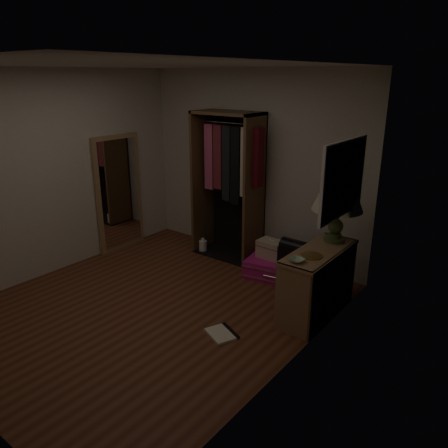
{
  "coord_description": "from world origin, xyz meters",
  "views": [
    {
      "loc": [
        3.35,
        -2.99,
        2.51
      ],
      "look_at": [
        0.3,
        0.95,
        0.8
      ],
      "focal_mm": 35.0,
      "sensor_mm": 36.0,
      "label": 1
    }
  ],
  "objects_px": {
    "floor_mirror": "(119,193)",
    "train_case": "(271,249)",
    "black_bag": "(293,252)",
    "white_jug": "(203,246)",
    "console_bookshelf": "(319,280)",
    "pink_suitcase": "(278,268)",
    "open_wardrobe": "(231,174)",
    "table_lamp": "(338,197)"
  },
  "relations": [
    {
      "from": "floor_mirror",
      "to": "train_case",
      "type": "distance_m",
      "value": 2.43
    },
    {
      "from": "black_bag",
      "to": "white_jug",
      "type": "height_order",
      "value": "black_bag"
    },
    {
      "from": "floor_mirror",
      "to": "black_bag",
      "type": "height_order",
      "value": "floor_mirror"
    },
    {
      "from": "console_bookshelf",
      "to": "white_jug",
      "type": "height_order",
      "value": "console_bookshelf"
    },
    {
      "from": "pink_suitcase",
      "to": "white_jug",
      "type": "bearing_deg",
      "value": 167.37
    },
    {
      "from": "open_wardrobe",
      "to": "pink_suitcase",
      "type": "height_order",
      "value": "open_wardrobe"
    },
    {
      "from": "console_bookshelf",
      "to": "table_lamp",
      "type": "relative_size",
      "value": 1.55
    },
    {
      "from": "console_bookshelf",
      "to": "pink_suitcase",
      "type": "relative_size",
      "value": 1.27
    },
    {
      "from": "console_bookshelf",
      "to": "black_bag",
      "type": "bearing_deg",
      "value": 140.97
    },
    {
      "from": "black_bag",
      "to": "pink_suitcase",
      "type": "bearing_deg",
      "value": 174.17
    },
    {
      "from": "open_wardrobe",
      "to": "pink_suitcase",
      "type": "bearing_deg",
      "value": -13.57
    },
    {
      "from": "train_case",
      "to": "table_lamp",
      "type": "relative_size",
      "value": 0.49
    },
    {
      "from": "pink_suitcase",
      "to": "train_case",
      "type": "xyz_separation_m",
      "value": [
        -0.12,
        0.01,
        0.24
      ]
    },
    {
      "from": "console_bookshelf",
      "to": "black_bag",
      "type": "relative_size",
      "value": 3.31
    },
    {
      "from": "open_wardrobe",
      "to": "black_bag",
      "type": "xyz_separation_m",
      "value": [
        1.16,
        -0.25,
        -0.8
      ]
    },
    {
      "from": "console_bookshelf",
      "to": "table_lamp",
      "type": "height_order",
      "value": "table_lamp"
    },
    {
      "from": "pink_suitcase",
      "to": "open_wardrobe",
      "type": "bearing_deg",
      "value": 156.22
    },
    {
      "from": "open_wardrobe",
      "to": "train_case",
      "type": "bearing_deg",
      "value": -15.15
    },
    {
      "from": "open_wardrobe",
      "to": "white_jug",
      "type": "height_order",
      "value": "open_wardrobe"
    },
    {
      "from": "black_bag",
      "to": "table_lamp",
      "type": "distance_m",
      "value": 1.04
    },
    {
      "from": "train_case",
      "to": "table_lamp",
      "type": "xyz_separation_m",
      "value": [
        0.93,
        -0.18,
        0.9
      ]
    },
    {
      "from": "floor_mirror",
      "to": "white_jug",
      "type": "bearing_deg",
      "value": 28.58
    },
    {
      "from": "console_bookshelf",
      "to": "open_wardrobe",
      "type": "xyz_separation_m",
      "value": [
        -1.74,
        0.72,
        0.82
      ]
    },
    {
      "from": "pink_suitcase",
      "to": "black_bag",
      "type": "distance_m",
      "value": 0.37
    },
    {
      "from": "pink_suitcase",
      "to": "console_bookshelf",
      "type": "bearing_deg",
      "value": -42.06
    },
    {
      "from": "console_bookshelf",
      "to": "black_bag",
      "type": "height_order",
      "value": "console_bookshelf"
    },
    {
      "from": "console_bookshelf",
      "to": "white_jug",
      "type": "xyz_separation_m",
      "value": [
        -2.14,
        0.55,
        -0.3
      ]
    },
    {
      "from": "train_case",
      "to": "black_bag",
      "type": "height_order",
      "value": "black_bag"
    },
    {
      "from": "train_case",
      "to": "white_jug",
      "type": "height_order",
      "value": "train_case"
    },
    {
      "from": "floor_mirror",
      "to": "table_lamp",
      "type": "xyz_separation_m",
      "value": [
        3.24,
        0.36,
        0.41
      ]
    },
    {
      "from": "black_bag",
      "to": "floor_mirror",
      "type": "bearing_deg",
      "value": -168.17
    },
    {
      "from": "table_lamp",
      "to": "white_jug",
      "type": "xyz_separation_m",
      "value": [
        -2.14,
        0.24,
        -1.17
      ]
    },
    {
      "from": "open_wardrobe",
      "to": "white_jug",
      "type": "relative_size",
      "value": 9.74
    },
    {
      "from": "floor_mirror",
      "to": "white_jug",
      "type": "xyz_separation_m",
      "value": [
        1.1,
        0.6,
        -0.76
      ]
    },
    {
      "from": "table_lamp",
      "to": "white_jug",
      "type": "relative_size",
      "value": 3.43
    },
    {
      "from": "floor_mirror",
      "to": "table_lamp",
      "type": "bearing_deg",
      "value": 6.41
    },
    {
      "from": "console_bookshelf",
      "to": "floor_mirror",
      "type": "relative_size",
      "value": 0.66
    },
    {
      "from": "train_case",
      "to": "black_bag",
      "type": "distance_m",
      "value": 0.35
    },
    {
      "from": "open_wardrobe",
      "to": "pink_suitcase",
      "type": "relative_size",
      "value": 2.32
    },
    {
      "from": "console_bookshelf",
      "to": "white_jug",
      "type": "relative_size",
      "value": 5.32
    },
    {
      "from": "console_bookshelf",
      "to": "white_jug",
      "type": "bearing_deg",
      "value": 165.44
    },
    {
      "from": "console_bookshelf",
      "to": "pink_suitcase",
      "type": "distance_m",
      "value": 0.98
    }
  ]
}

